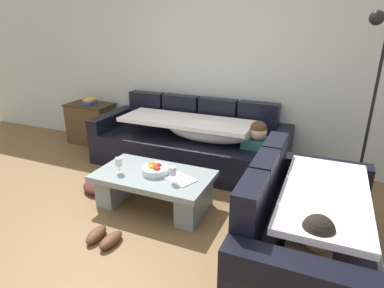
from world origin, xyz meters
The scene contains 14 objects.
ground_plane centered at (0.00, 0.00, 0.00)m, with size 14.00×14.00×0.00m, color brown.
back_wall centered at (0.00, 2.15, 1.35)m, with size 9.00×0.10×2.70m, color #B7BDB0.
couch_along_wall centered at (-0.13, 1.63, 0.33)m, with size 2.58×0.92×0.88m.
couch_near_window centered at (1.44, 0.21, 0.33)m, with size 0.92×1.71×0.88m.
coffee_table centered at (-0.09, 0.52, 0.24)m, with size 1.20×0.68×0.38m.
fruit_bowl centered at (-0.08, 0.54, 0.42)m, with size 0.28×0.28×0.10m.
wine_glass_near_left centered at (-0.42, 0.40, 0.50)m, with size 0.07×0.07×0.17m.
wine_glass_near_right centered at (0.18, 0.42, 0.50)m, with size 0.07×0.07×0.17m.
open_magazine centered at (0.23, 0.50, 0.39)m, with size 0.28×0.21×0.01m, color white.
side_cabinet centered at (-1.99, 1.85, 0.32)m, with size 0.72×0.44×0.64m.
book_stack_on_cabinet centered at (-1.97, 1.86, 0.68)m, with size 0.15×0.23×0.09m.
floor_lamp centered at (1.84, 1.64, 1.12)m, with size 0.33×0.31×1.95m.
pair_of_shoes centered at (-0.21, -0.19, 0.04)m, with size 0.31×0.29×0.09m.
crumpled_garment centered at (-0.85, 0.55, 0.06)m, with size 0.40×0.32×0.12m, color #4C2323.
Camera 1 is at (1.47, -2.09, 1.84)m, focal length 30.34 mm.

